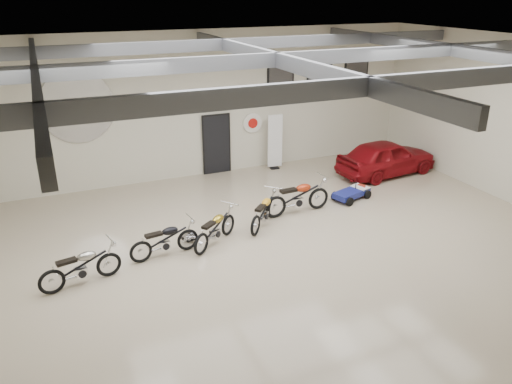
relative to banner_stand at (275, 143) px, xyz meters
name	(u,v)px	position (x,y,z in m)	size (l,w,h in m)	color
floor	(274,247)	(-2.60, -5.50, -0.99)	(16.00, 12.00, 0.01)	tan
ceiling	(277,48)	(-2.60, -5.50, 4.01)	(16.00, 12.00, 0.01)	slate
back_wall	(201,105)	(-2.60, 0.50, 1.51)	(16.00, 0.02, 5.00)	beige
ceiling_beams	(277,60)	(-2.60, -5.50, 3.76)	(15.80, 11.80, 0.32)	#585A5F
door	(216,145)	(-2.10, 0.45, 0.06)	(0.92, 0.08, 2.10)	black
logo_plaque	(77,107)	(-6.60, 0.45, 1.81)	(2.30, 0.06, 1.16)	silver
poster_left	(280,82)	(0.40, 0.46, 2.11)	(1.05, 0.08, 1.35)	black
poster_mid	(319,79)	(2.00, 0.46, 2.11)	(1.05, 0.08, 1.35)	black
poster_right	(356,76)	(3.60, 0.46, 2.11)	(1.05, 0.08, 1.35)	black
oil_sign	(253,123)	(-0.70, 0.45, 0.71)	(0.72, 0.10, 0.72)	white
banner_stand	(275,143)	(0.00, 0.00, 0.00)	(0.54, 0.22, 1.98)	white
motorcycle_silver	(80,266)	(-7.33, -5.36, -0.52)	(1.83, 0.57, 0.95)	silver
motorcycle_black	(164,240)	(-5.29, -4.82, -0.53)	(1.76, 0.55, 0.92)	silver
motorcycle_gold	(215,228)	(-3.94, -4.72, -0.53)	(1.78, 0.55, 0.93)	silver
motorcycle_yellow	(264,211)	(-2.33, -4.24, -0.53)	(1.78, 0.55, 0.93)	silver
motorcycle_red	(298,196)	(-1.06, -3.84, -0.45)	(2.08, 0.65, 1.08)	silver
go_kart	(354,190)	(1.13, -3.55, -0.71)	(1.56, 0.70, 0.57)	navy
vintage_car	(386,157)	(3.40, -2.11, -0.35)	(3.76, 1.52, 1.28)	maroon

